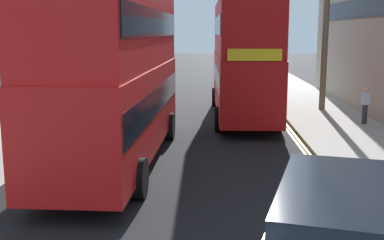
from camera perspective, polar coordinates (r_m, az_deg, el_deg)
name	(u,v)px	position (r m, az deg, el deg)	size (l,w,h in m)	color
sidewalk_right	(359,142)	(18.93, 19.16, -2.53)	(4.00, 80.00, 0.14)	#ADA89E
sidewalk_left	(15,139)	(19.63, -20.23, -2.15)	(4.00, 80.00, 0.14)	#ADA89E
kerb_line_outer	(313,157)	(16.54, 14.12, -4.33)	(0.10, 56.00, 0.01)	yellow
kerb_line_inner	(308,157)	(16.51, 13.57, -4.34)	(0.10, 56.00, 0.01)	yellow
double_decker_bus_away	(117,68)	(15.20, -8.85, 6.16)	(3.00, 10.87, 5.64)	red
double_decker_bus_oncoming	(243,55)	(23.28, 6.05, 7.69)	(2.93, 10.85, 5.64)	#B20F0F
pedestrian_far	(365,105)	(22.29, 19.86, 1.72)	(0.34, 0.22, 1.62)	#2D2D38
street_tree_mid	(267,49)	(37.42, 8.89, 8.27)	(1.67, 1.61, 5.54)	#6B6047
street_tree_far	(325,46)	(25.64, 15.48, 8.49)	(1.48, 1.49, 6.81)	#6B6047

